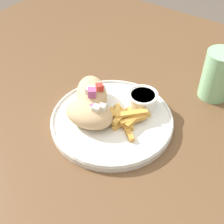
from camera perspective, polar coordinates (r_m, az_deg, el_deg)
name	(u,v)px	position (r m, az deg, el deg)	size (l,w,h in m)	color
table	(96,143)	(0.77, -2.89, -5.61)	(1.23, 1.23, 0.73)	brown
plate	(112,120)	(0.70, 0.00, -1.44)	(0.28, 0.28, 0.02)	white
pita_sandwich_near	(88,113)	(0.68, -4.41, -0.24)	(0.12, 0.09, 0.06)	tan
pita_sandwich_far	(92,94)	(0.72, -3.70, 3.30)	(0.13, 0.13, 0.07)	tan
fries_pile	(126,117)	(0.69, 2.54, -0.89)	(0.10, 0.11, 0.03)	gold
sauce_ramekin	(143,99)	(0.72, 5.63, 2.38)	(0.07, 0.07, 0.04)	white
water_glass	(217,77)	(0.79, 18.64, 6.10)	(0.07, 0.07, 0.12)	#8CCC93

